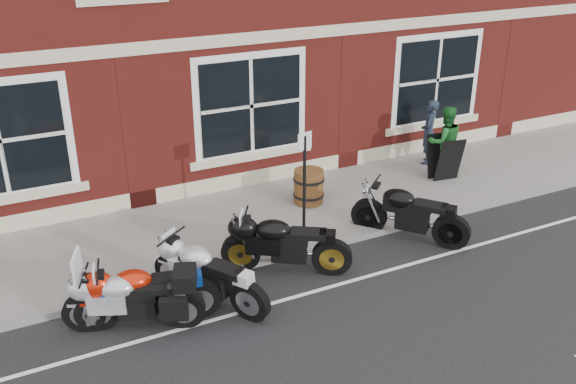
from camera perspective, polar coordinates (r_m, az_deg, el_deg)
name	(u,v)px	position (r m, az deg, el deg)	size (l,w,h in m)	color
ground	(282,308)	(10.39, -0.54, -10.32)	(80.00, 80.00, 0.00)	black
sidewalk	(215,228)	(12.75, -6.54, -3.23)	(30.00, 3.00, 0.12)	slate
kerb	(246,265)	(11.45, -3.71, -6.47)	(30.00, 0.16, 0.12)	slate
moto_touring_silver	(129,296)	(9.93, -13.98, -8.98)	(2.00, 0.97, 1.40)	black
moto_sport_red	(145,291)	(10.00, -12.62, -8.57)	(2.16, 0.67, 0.99)	black
moto_sport_black	(284,241)	(11.07, -0.39, -4.40)	(1.99, 1.37, 1.03)	black
moto_sport_silver	(208,271)	(10.30, -7.08, -7.03)	(1.26, 2.01, 1.01)	black
moto_naked_black	(408,211)	(12.36, 10.63, -1.64)	(1.52, 1.92, 1.04)	black
pedestrian_left	(429,132)	(15.86, 12.41, 5.23)	(0.57, 0.38, 1.57)	#1A212F
pedestrian_right	(445,142)	(15.09, 13.75, 4.34)	(0.81, 0.63, 1.68)	#1B5F22
a_board_sign	(444,158)	(15.05, 13.73, 2.98)	(0.62, 0.41, 1.03)	black
barrel_planter	(309,187)	(13.48, 1.85, 0.49)	(0.66, 0.66, 0.73)	#533116
parking_sign	(304,182)	(11.43, 1.46, 0.93)	(0.30, 0.09, 2.18)	black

